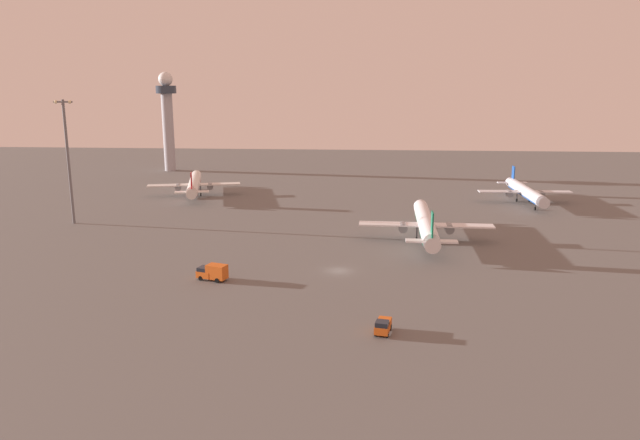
{
  "coord_description": "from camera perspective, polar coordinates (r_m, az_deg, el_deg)",
  "views": [
    {
      "loc": [
        4.34,
        -112.39,
        36.32
      ],
      "look_at": [
        -5.54,
        26.11,
        4.0
      ],
      "focal_mm": 33.99,
      "sensor_mm": 36.0,
      "label": 1
    }
  ],
  "objects": [
    {
      "name": "ground_plane",
      "position": [
        118.2,
        1.79,
        -4.8
      ],
      "size": [
        416.0,
        416.0,
        0.0
      ],
      "primitive_type": "plane",
      "color": "#605E5B"
    },
    {
      "name": "baggage_tractor",
      "position": [
        90.25,
        5.96,
        -9.89
      ],
      "size": [
        2.74,
        4.45,
        2.25
      ],
      "rotation": [
        0.0,
        0.0,
        2.94
      ],
      "color": "#D85919",
      "rests_on": "ground"
    },
    {
      "name": "airplane_mid_apron",
      "position": [
        192.14,
        18.77,
        2.55
      ],
      "size": [
        27.65,
        35.56,
        9.13
      ],
      "rotation": [
        0.0,
        0.0,
        3.17
      ],
      "color": "silver",
      "rests_on": "ground"
    },
    {
      "name": "control_tower",
      "position": [
        253.19,
        -14.17,
        9.61
      ],
      "size": [
        8.0,
        8.0,
        39.22
      ],
      "color": "#A8A8B2",
      "rests_on": "ground"
    },
    {
      "name": "apron_light_west",
      "position": [
        166.0,
        -22.65,
        5.64
      ],
      "size": [
        4.8,
        0.9,
        31.5
      ],
      "color": "slate",
      "rests_on": "ground"
    },
    {
      "name": "airplane_terminal_side",
      "position": [
        198.06,
        -11.76,
        3.33
      ],
      "size": [
        29.21,
        37.27,
        9.65
      ],
      "rotation": [
        0.0,
        0.0,
        0.23
      ],
      "color": "silver",
      "rests_on": "ground"
    },
    {
      "name": "airplane_far_stand",
      "position": [
        141.44,
        9.94,
        -0.37
      ],
      "size": [
        30.79,
        39.6,
        10.17
      ],
      "rotation": [
        0.0,
        0.0,
        -0.03
      ],
      "color": "white",
      "rests_on": "ground"
    },
    {
      "name": "catering_truck",
      "position": [
        114.04,
        -10.06,
        -4.84
      ],
      "size": [
        6.1,
        3.97,
        3.05
      ],
      "rotation": [
        0.0,
        0.0,
        1.26
      ],
      "color": "#D85919",
      "rests_on": "ground"
    }
  ]
}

